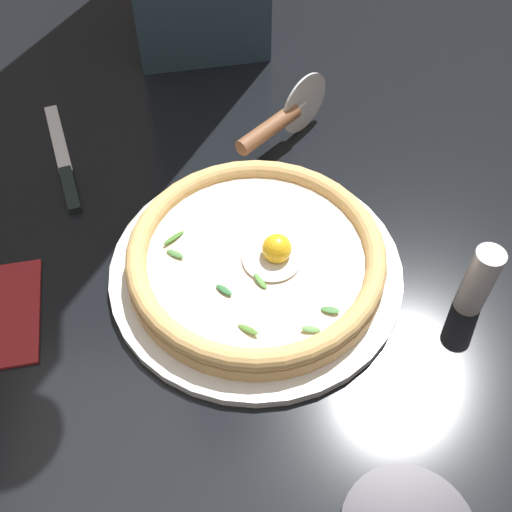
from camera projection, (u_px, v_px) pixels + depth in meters
ground_plane at (249, 256)px, 0.76m from camera, size 2.40×2.40×0.03m
pizza_plate at (256, 270)px, 0.72m from camera, size 0.34×0.34×0.01m
pizza at (256, 257)px, 0.70m from camera, size 0.30×0.30×0.06m
pizza_cutter at (280, 120)px, 0.83m from camera, size 0.13×0.13×0.09m
table_knife at (66, 171)px, 0.82m from camera, size 0.22×0.09×0.01m
pepper_shaker at (479, 281)px, 0.66m from camera, size 0.03×0.03×0.09m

